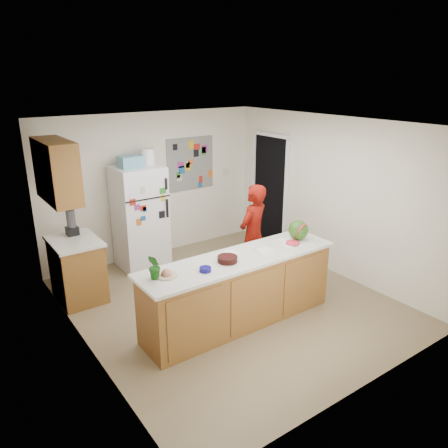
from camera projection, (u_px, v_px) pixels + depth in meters
floor at (229, 303)px, 6.24m from camera, size 4.00×4.50×0.02m
wall_back at (153, 186)px, 7.57m from camera, size 4.00×0.02×2.50m
wall_left at (79, 253)px, 4.73m from camera, size 0.02×4.50×2.50m
wall_right at (332, 196)px, 6.92m from camera, size 0.02×4.50×2.50m
ceiling at (230, 123)px, 5.41m from camera, size 4.00×4.50×0.02m
doorway at (270, 191)px, 8.10m from camera, size 0.03×0.85×2.04m
peninsula_base at (239, 292)px, 5.59m from camera, size 2.60×0.62×0.88m
peninsula_top at (240, 259)px, 5.44m from camera, size 2.68×0.70×0.04m
side_counter_base at (78, 271)px, 6.21m from camera, size 0.60×0.80×0.86m
side_counter_top at (74, 241)px, 6.07m from camera, size 0.64×0.84×0.04m
upper_cabinets at (56, 171)px, 5.63m from camera, size 0.35×1.00×0.80m
refrigerator at (140, 218)px, 7.16m from camera, size 0.75×0.70×1.70m
fridge_top_bin at (130, 162)px, 6.80m from camera, size 0.35×0.28×0.18m
photo_collage at (190, 164)px, 7.86m from camera, size 0.95×0.01×0.95m
person at (253, 235)px, 6.59m from camera, size 0.66×0.53×1.56m
blender_appliance at (71, 222)px, 6.19m from camera, size 0.13×0.13×0.38m
cutting_board at (296, 241)px, 5.95m from camera, size 0.49×0.42×0.01m
watermelon at (298, 230)px, 5.95m from camera, size 0.27×0.27×0.27m
watermelon_slice at (293, 243)px, 5.84m from camera, size 0.18×0.18×0.02m
cherry_bowl at (227, 259)px, 5.30m from camera, size 0.29×0.29×0.07m
white_bowl at (230, 254)px, 5.45m from camera, size 0.23×0.23×0.06m
cobalt_bowl at (205, 269)px, 5.04m from camera, size 0.16×0.16×0.05m
plate at (167, 276)px, 4.93m from camera, size 0.31×0.31×0.02m
paper_towel at (264, 251)px, 5.62m from camera, size 0.22×0.20×0.02m
keys at (304, 243)px, 5.88m from camera, size 0.09×0.04×0.01m
potted_plant at (155, 267)px, 4.81m from camera, size 0.16×0.19×0.30m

